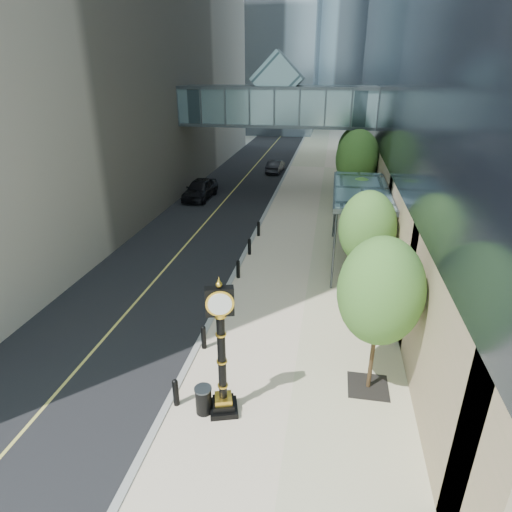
# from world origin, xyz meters

# --- Properties ---
(ground) EXTENTS (320.00, 320.00, 0.00)m
(ground) POSITION_xyz_m (0.00, 0.00, 0.00)
(ground) COLOR gray
(ground) RESTS_ON ground
(road) EXTENTS (8.00, 180.00, 0.02)m
(road) POSITION_xyz_m (-7.00, 40.00, 0.01)
(road) COLOR black
(road) RESTS_ON ground
(sidewalk) EXTENTS (8.00, 180.00, 0.06)m
(sidewalk) POSITION_xyz_m (1.00, 40.00, 0.03)
(sidewalk) COLOR beige
(sidewalk) RESTS_ON ground
(curb) EXTENTS (0.25, 180.00, 0.07)m
(curb) POSITION_xyz_m (-3.00, 40.00, 0.04)
(curb) COLOR gray
(curb) RESTS_ON ground
(skywalk) EXTENTS (17.00, 4.20, 5.80)m
(skywalk) POSITION_xyz_m (-3.00, 28.00, 7.71)
(skywalk) COLOR #496975
(skywalk) RESTS_ON ground
(entrance_canopy) EXTENTS (3.00, 8.00, 4.38)m
(entrance_canopy) POSITION_xyz_m (3.48, 14.00, 4.19)
(entrance_canopy) COLOR #383F44
(entrance_canopy) RESTS_ON ground
(bollard_row) EXTENTS (0.20, 16.20, 0.90)m
(bollard_row) POSITION_xyz_m (-2.70, 9.00, 0.51)
(bollard_row) COLOR black
(bollard_row) RESTS_ON sidewalk
(street_trees) EXTENTS (3.11, 28.77, 6.39)m
(street_trees) POSITION_xyz_m (3.60, 17.10, 3.91)
(street_trees) COLOR black
(street_trees) RESTS_ON sidewalk
(street_clock) EXTENTS (1.10, 1.10, 4.71)m
(street_clock) POSITION_xyz_m (-1.10, 1.00, 2.10)
(street_clock) COLOR black
(street_clock) RESTS_ON sidewalk
(trash_bin) EXTENTS (0.66, 0.66, 0.90)m
(trash_bin) POSITION_xyz_m (-1.71, 0.84, 0.51)
(trash_bin) COLOR black
(trash_bin) RESTS_ON sidewalk
(pedestrian) EXTENTS (0.66, 0.43, 1.79)m
(pedestrian) POSITION_xyz_m (4.21, 11.15, 0.96)
(pedestrian) COLOR beige
(pedestrian) RESTS_ON sidewalk
(car_near) EXTENTS (2.24, 5.09, 1.71)m
(car_near) POSITION_xyz_m (-9.19, 25.16, 0.87)
(car_near) COLOR black
(car_near) RESTS_ON road
(car_far) EXTENTS (1.69, 4.16, 1.34)m
(car_far) POSITION_xyz_m (-4.20, 36.62, 0.69)
(car_far) COLOR black
(car_far) RESTS_ON road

